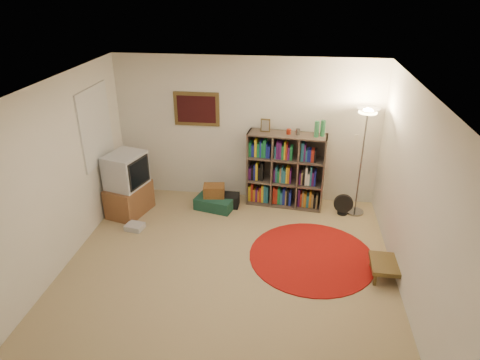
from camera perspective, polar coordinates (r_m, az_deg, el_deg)
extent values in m
cube|color=#99825A|center=(5.98, -1.72, -12.10)|extent=(4.50, 4.50, 0.02)
cube|color=white|center=(4.86, -2.11, 12.10)|extent=(4.50, 4.50, 0.02)
cube|color=beige|center=(7.37, 0.87, 6.66)|extent=(4.50, 0.02, 2.50)
cube|color=beige|center=(3.48, -8.02, -18.22)|extent=(4.50, 0.02, 2.50)
cube|color=beige|center=(6.06, -23.52, 0.06)|extent=(0.02, 4.50, 2.50)
cube|color=beige|center=(5.45, 22.31, -2.54)|extent=(0.02, 4.50, 2.50)
cube|color=#463418|center=(7.37, -5.81, 9.40)|extent=(0.78, 0.04, 0.58)
cube|color=#390B0D|center=(7.35, -5.84, 9.35)|extent=(0.66, 0.01, 0.46)
cube|color=white|center=(7.00, -18.70, 6.85)|extent=(0.03, 1.00, 1.20)
cube|color=beige|center=(7.40, 15.30, 5.41)|extent=(0.08, 0.01, 0.12)
cube|color=#493B31|center=(7.59, 5.88, -3.08)|extent=(1.34, 0.51, 0.03)
cube|color=#493B31|center=(7.07, 6.34, 6.02)|extent=(1.34, 0.51, 0.03)
cube|color=#493B31|center=(7.40, 1.21, 1.79)|extent=(0.07, 0.37, 1.30)
cube|color=#493B31|center=(7.27, 11.09, 0.81)|extent=(0.07, 0.37, 1.30)
cube|color=#493B31|center=(7.47, 6.29, 1.85)|extent=(1.30, 0.16, 1.30)
cube|color=#493B31|center=(7.34, 4.42, 1.48)|extent=(0.07, 0.35, 1.25)
cube|color=#493B31|center=(7.29, 7.79, 1.14)|extent=(0.07, 0.35, 1.25)
cube|color=#493B31|center=(7.40, 6.03, -0.22)|extent=(1.28, 0.48, 0.03)
cube|color=#493B31|center=(7.22, 6.18, 2.88)|extent=(1.28, 0.48, 0.03)
cube|color=gold|center=(7.57, 1.37, -1.66)|extent=(0.06, 0.15, 0.28)
cube|color=#9F2516|center=(7.55, 1.68, -1.52)|extent=(0.05, 0.15, 0.33)
cube|color=#B66D16|center=(7.57, 1.98, -1.91)|extent=(0.05, 0.15, 0.23)
cube|color=#4C165B|center=(7.56, 2.28, -1.94)|extent=(0.05, 0.15, 0.23)
cube|color=#B66D16|center=(7.56, 2.55, -2.03)|extent=(0.05, 0.15, 0.21)
cube|color=#9F2516|center=(7.54, 2.80, -1.83)|extent=(0.05, 0.15, 0.28)
cube|color=gold|center=(7.52, 3.08, -1.70)|extent=(0.05, 0.15, 0.32)
cube|color=#22687D|center=(7.52, 3.39, -1.70)|extent=(0.05, 0.15, 0.33)
cube|color=#22687D|center=(7.52, 3.70, -1.83)|extent=(0.05, 0.15, 0.30)
cube|color=#4C165B|center=(7.40, 1.41, 0.99)|extent=(0.06, 0.15, 0.21)
cube|color=black|center=(7.39, 1.73, 1.03)|extent=(0.05, 0.15, 0.23)
cube|color=navy|center=(7.38, 2.03, 1.14)|extent=(0.05, 0.15, 0.27)
cube|color=gold|center=(7.36, 2.32, 1.26)|extent=(0.05, 0.15, 0.31)
cube|color=black|center=(7.37, 2.64, 0.97)|extent=(0.06, 0.15, 0.24)
cube|color=black|center=(7.34, 3.00, 1.23)|extent=(0.06, 0.15, 0.32)
cube|color=#167237|center=(7.23, 1.44, 4.20)|extent=(0.06, 0.15, 0.26)
cube|color=navy|center=(7.23, 1.81, 3.99)|extent=(0.06, 0.15, 0.21)
cube|color=gold|center=(7.20, 2.18, 4.37)|extent=(0.05, 0.15, 0.32)
cube|color=#167237|center=(7.21, 2.52, 4.05)|extent=(0.06, 0.15, 0.25)
cube|color=navy|center=(7.19, 2.82, 4.21)|extent=(0.04, 0.15, 0.30)
cube|color=#167237|center=(7.19, 3.05, 4.08)|extent=(0.04, 0.15, 0.27)
cube|color=#167237|center=(7.18, 3.36, 4.23)|extent=(0.06, 0.15, 0.32)
cube|color=navy|center=(7.18, 3.64, 3.99)|extent=(0.04, 0.15, 0.26)
cube|color=navy|center=(7.18, 3.92, 3.82)|extent=(0.06, 0.15, 0.22)
cube|color=#9F2516|center=(7.50, 4.61, -1.88)|extent=(0.05, 0.15, 0.32)
cube|color=#9F2516|center=(7.50, 4.92, -2.00)|extent=(0.05, 0.15, 0.29)
cube|color=#167237|center=(7.49, 5.25, -2.02)|extent=(0.06, 0.15, 0.30)
cube|color=#22687D|center=(7.50, 5.57, -2.30)|extent=(0.05, 0.15, 0.23)
cube|color=navy|center=(7.48, 5.91, -2.08)|extent=(0.06, 0.15, 0.30)
cube|color=olive|center=(7.49, 6.17, -2.22)|extent=(0.04, 0.15, 0.27)
cube|color=black|center=(7.48, 6.42, -2.14)|extent=(0.05, 0.15, 0.30)
cube|color=navy|center=(7.48, 6.72, -2.33)|extent=(0.06, 0.15, 0.25)
cube|color=#4C165B|center=(7.33, 4.67, 0.71)|extent=(0.04, 0.15, 0.22)
cube|color=#22687D|center=(7.32, 4.93, 0.86)|extent=(0.05, 0.15, 0.27)
cube|color=#167237|center=(7.33, 5.19, 0.61)|extent=(0.05, 0.15, 0.21)
cube|color=olive|center=(7.32, 5.45, 0.72)|extent=(0.04, 0.15, 0.25)
cube|color=#22687D|center=(7.31, 5.69, 0.78)|extent=(0.04, 0.15, 0.27)
cube|color=#22687D|center=(7.31, 5.98, 0.57)|extent=(0.06, 0.15, 0.22)
cube|color=gold|center=(7.29, 6.30, 0.80)|extent=(0.04, 0.15, 0.29)
cube|color=#B66D16|center=(7.29, 6.54, 0.75)|extent=(0.05, 0.15, 0.29)
cube|color=#4C165B|center=(7.30, 6.78, 0.54)|extent=(0.04, 0.15, 0.24)
cube|color=#22687D|center=(7.17, 4.78, 3.76)|extent=(0.04, 0.15, 0.22)
cube|color=#4C165B|center=(7.15, 5.08, 4.05)|extent=(0.05, 0.15, 0.31)
cube|color=#4C165B|center=(7.14, 5.43, 3.96)|extent=(0.06, 0.15, 0.29)
cube|color=#167237|center=(7.15, 5.77, 3.74)|extent=(0.05, 0.15, 0.24)
cube|color=gold|center=(7.13, 6.05, 3.98)|extent=(0.04, 0.15, 0.31)
cube|color=#9F2516|center=(7.13, 6.29, 3.83)|extent=(0.04, 0.15, 0.28)
cube|color=#4C165B|center=(7.14, 6.56, 3.60)|extent=(0.05, 0.15, 0.22)
cube|color=#167237|center=(7.13, 6.89, 3.63)|extent=(0.06, 0.15, 0.24)
cube|color=#4C165B|center=(7.45, 7.90, -2.23)|extent=(0.05, 0.15, 0.32)
cube|color=#9F2516|center=(7.47, 8.16, -2.50)|extent=(0.05, 0.15, 0.25)
cube|color=olive|center=(7.46, 8.41, -2.41)|extent=(0.04, 0.15, 0.28)
cube|color=#B66D16|center=(7.46, 8.69, -2.53)|extent=(0.06, 0.15, 0.25)
cube|color=#22687D|center=(7.47, 9.02, -2.68)|extent=(0.06, 0.15, 0.22)
cube|color=#B66D16|center=(7.45, 9.36, -2.41)|extent=(0.05, 0.15, 0.31)
cube|color=olive|center=(7.46, 9.65, -2.60)|extent=(0.05, 0.15, 0.26)
cube|color=black|center=(7.47, 9.93, -2.82)|extent=(0.05, 0.15, 0.21)
cube|color=olive|center=(7.46, 10.21, -2.73)|extent=(0.05, 0.15, 0.24)
cube|color=#4C165B|center=(7.29, 8.04, 0.33)|extent=(0.04, 0.15, 0.21)
cube|color=olive|center=(7.29, 8.28, 0.32)|extent=(0.04, 0.15, 0.22)
cube|color=black|center=(7.27, 8.55, 0.59)|extent=(0.05, 0.15, 0.30)
cube|color=silver|center=(7.26, 8.85, 0.64)|extent=(0.05, 0.15, 0.32)
cube|color=silver|center=(7.28, 9.14, 0.22)|extent=(0.05, 0.15, 0.21)
cube|color=#22687D|center=(7.26, 9.47, 0.63)|extent=(0.04, 0.15, 0.33)
cube|color=#4C165B|center=(7.27, 9.72, 0.27)|extent=(0.05, 0.15, 0.24)
cube|color=navy|center=(7.26, 10.00, 0.37)|extent=(0.04, 0.15, 0.28)
cube|color=#22687D|center=(7.10, 8.35, 3.80)|extent=(0.06, 0.15, 0.32)
cube|color=#4C165B|center=(7.10, 8.66, 3.67)|extent=(0.04, 0.15, 0.30)
cube|color=#22687D|center=(7.12, 8.87, 3.31)|extent=(0.04, 0.15, 0.21)
cube|color=navy|center=(7.11, 9.11, 3.36)|extent=(0.04, 0.15, 0.23)
cube|color=navy|center=(7.11, 9.35, 3.30)|extent=(0.04, 0.15, 0.22)
cube|color=#9F2516|center=(7.11, 9.68, 3.28)|extent=(0.06, 0.15, 0.22)
cube|color=black|center=(7.11, 10.04, 3.24)|extent=(0.05, 0.15, 0.22)
cube|color=#463418|center=(7.10, 3.41, 7.29)|extent=(0.16, 0.04, 0.22)
cube|color=gray|center=(7.09, 3.39, 7.25)|extent=(0.12, 0.02, 0.18)
cylinder|color=maroon|center=(7.05, 6.52, 6.44)|extent=(0.08, 0.08, 0.08)
cylinder|color=gray|center=(7.03, 7.73, 6.40)|extent=(0.07, 0.07, 0.10)
cylinder|color=#33854F|center=(6.95, 10.19, 6.69)|extent=(0.08, 0.08, 0.26)
cylinder|color=#33854F|center=(7.01, 10.99, 6.78)|extent=(0.08, 0.08, 0.26)
cylinder|color=gray|center=(7.55, 15.03, -4.10)|extent=(0.38, 0.38, 0.03)
cylinder|color=gray|center=(7.17, 15.81, 1.91)|extent=(0.03, 0.03, 1.70)
cone|color=gray|center=(6.88, 16.68, 8.60)|extent=(0.45, 0.45, 0.14)
cylinder|color=#FFD88C|center=(6.88, 16.69, 8.64)|extent=(0.37, 0.37, 0.02)
cylinder|color=black|center=(7.46, 13.46, -4.29)|extent=(0.17, 0.17, 0.03)
cylinder|color=black|center=(7.42, 13.52, -3.75)|extent=(0.03, 0.03, 0.13)
cylinder|color=black|center=(7.35, 13.62, -3.06)|extent=(0.32, 0.07, 0.32)
cube|color=brown|center=(7.42, -14.53, -2.47)|extent=(0.68, 0.84, 0.51)
cube|color=#AFAEB3|center=(7.19, -15.00, 1.28)|extent=(0.65, 0.72, 0.56)
cube|color=black|center=(7.04, -13.31, 0.96)|extent=(0.16, 0.51, 0.47)
cube|color=black|center=(7.04, -13.27, 0.95)|extent=(0.14, 0.45, 0.41)
cube|color=#AFAEB3|center=(7.02, -13.85, -6.06)|extent=(0.30, 0.27, 0.09)
cube|color=#153A2D|center=(7.40, -3.35, -3.03)|extent=(0.72, 0.55, 0.21)
cube|color=brown|center=(7.35, -3.48, -1.44)|extent=(0.39, 0.30, 0.20)
cube|color=black|center=(7.45, -1.39, -2.70)|extent=(0.32, 0.27, 0.22)
cylinder|color=silver|center=(7.75, 1.98, -1.48)|extent=(0.12, 0.12, 0.23)
cylinder|color=maroon|center=(6.31, 9.54, -10.02)|extent=(1.79, 1.79, 0.02)
cube|color=#463418|center=(6.08, 19.36, -10.59)|extent=(0.51, 0.51, 0.06)
cube|color=#463418|center=(5.95, 17.57, -12.49)|extent=(0.04, 0.04, 0.18)
cube|color=#463418|center=(6.03, 21.37, -12.59)|extent=(0.04, 0.04, 0.18)
cube|color=#463418|center=(6.27, 17.14, -10.27)|extent=(0.04, 0.04, 0.18)
cube|color=#463418|center=(6.34, 20.74, -10.40)|extent=(0.04, 0.04, 0.18)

